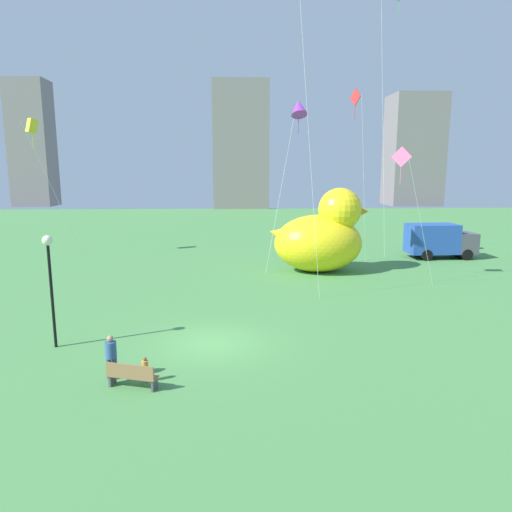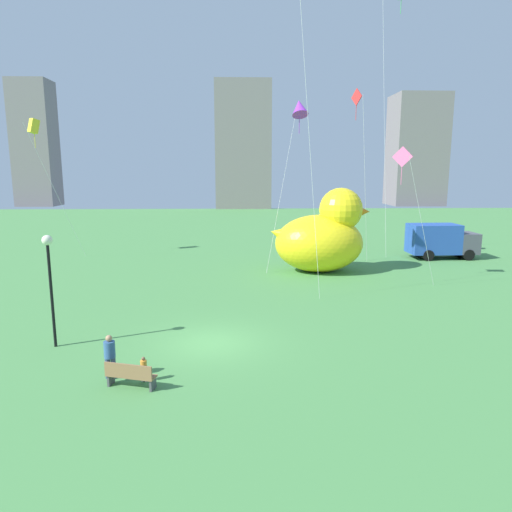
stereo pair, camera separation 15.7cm
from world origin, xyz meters
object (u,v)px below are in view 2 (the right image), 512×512
Objects in this scene: park_bench at (130,375)px; kite_red at (357,105)px; lamppost at (49,267)px; kite_pink at (404,162)px; kite_yellow at (34,127)px; person_child at (144,368)px; person_adult at (110,355)px; kite_purple at (299,108)px; giant_inflatable_duck at (323,236)px; box_truck at (440,241)px.

kite_red is at bearing 59.60° from park_bench.
kite_pink is at bearing 29.58° from lamppost.
lamppost is 0.41× the size of kite_yellow.
person_child is at bearing -120.26° from kite_red.
kite_pink reaches higher than person_adult.
kite_purple is at bearing -17.63° from kite_yellow.
person_child reaches higher than park_bench.
person_child is at bearing -113.38° from kite_purple.
giant_inflatable_duck is 0.60× the size of kite_purple.
kite_red is (13.53, 20.81, 11.17)m from person_adult.
box_truck reaches higher than person_adult.
park_bench is at bearing -126.05° from person_child.
lamppost is at bearing -130.56° from kite_purple.
giant_inflatable_duck is 10.58m from kite_red.
box_truck is (19.96, 22.24, 0.94)m from person_child.
kite_purple is at bearing 66.22° from park_bench.
box_truck is (10.68, 4.70, -1.12)m from giant_inflatable_duck.
person_adult is 1.77× the size of person_child.
box_truck is at bearing 53.19° from kite_pink.
person_adult is at bearing -63.23° from kite_yellow.
giant_inflatable_duck is 0.84× the size of kite_pink.
kite_yellow reaches higher than person_child.
kite_red is (-1.12, 7.60, 4.31)m from kite_pink.
park_bench is 1.97× the size of person_child.
park_bench is at bearing -62.36° from kite_yellow.
kite_pink reaches higher than giant_inflatable_duck.
park_bench is 20.54m from giant_inflatable_duck.
kite_purple is (7.42, 17.16, 10.85)m from person_child.
kite_purple is 1.40× the size of kite_pink.
giant_inflatable_duck is at bearing -15.34° from kite_yellow.
lamppost is 0.39× the size of kite_purple.
box_truck is 16.77m from kite_purple.
kite_pink is at bearing -44.09° from giant_inflatable_duck.
kite_red is at bearing 46.72° from lamppost.
kite_red is at bearing 56.97° from person_adult.
person_adult is at bearing -117.12° from kite_purple.
kite_purple reaches higher than giant_inflatable_duck.
kite_yellow is (-20.41, 6.49, -0.74)m from kite_purple.
person_adult is 30.50m from box_truck.
kite_purple reaches higher than box_truck.
box_truck is 34.24m from kite_yellow.
kite_red reaches higher than box_truck.
kite_red is (12.31, 21.11, 11.55)m from person_child.
giant_inflatable_duck is at bearing 61.86° from park_bench.
kite_yellow is at bearing 159.02° from kite_pink.
park_bench is 0.16× the size of kite_yellow.
kite_red reaches higher than person_child.
kite_yellow reaches higher than box_truck.
kite_pink is (-6.53, -8.73, 6.30)m from box_truck.
kite_red reaches higher than giant_inflatable_duck.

